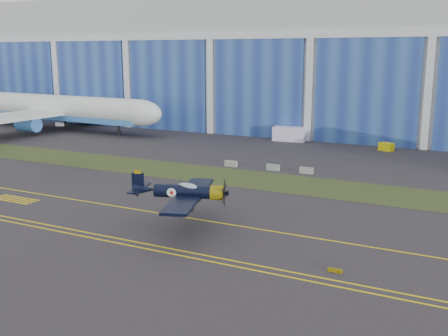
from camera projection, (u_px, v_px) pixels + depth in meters
The scene contains 16 objects.
ground at pixel (179, 201), 62.07m from camera, with size 260.00×260.00×0.00m, color #302D31.
grass_median at pixel (230, 177), 74.28m from camera, with size 260.00×10.00×0.02m, color #475128.
hangar at pixel (340, 63), 121.49m from camera, with size 220.00×45.70×30.00m.
taxiway_centreline at pixel (155, 212), 57.70m from camera, with size 200.00×0.20×0.02m, color yellow.
edge_line_near at pixel (98, 239), 49.41m from camera, with size 80.00×0.20×0.02m, color yellow.
edge_line_far at pixel (105, 236), 50.28m from camera, with size 80.00×0.20×0.02m, color yellow.
hold_short_ladder at pixel (15, 199), 62.89m from camera, with size 6.00×2.40×0.02m, color yellow, non-canonical shape.
guard_board_right at pixel (335, 270), 41.91m from camera, with size 1.20×0.15×0.35m, color yellow.
warbird at pixel (183, 191), 51.94m from camera, with size 14.46×15.94×3.93m.
jetliner at pixel (56, 80), 118.42m from camera, with size 65.98×56.68×22.27m.
shipping_container at pixel (289, 134), 104.37m from camera, with size 6.47×2.59×2.80m, color white.
tug at pixel (386, 147), 94.07m from camera, with size 2.43×1.52×1.42m, color yellow.
cart at pixel (61, 123), 126.27m from camera, with size 2.21×1.33×1.33m, color #D5DEFB.
barrier_a at pixel (231, 164), 81.02m from camera, with size 2.00×0.60×0.90m, color gray.
barrier_b at pixel (273, 167), 78.32m from camera, with size 2.00×0.60×0.90m, color gray.
barrier_c at pixel (306, 170), 76.31m from camera, with size 2.00×0.60×0.90m, color gray.
Camera 1 is at (31.64, -50.98, 17.21)m, focal length 42.00 mm.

